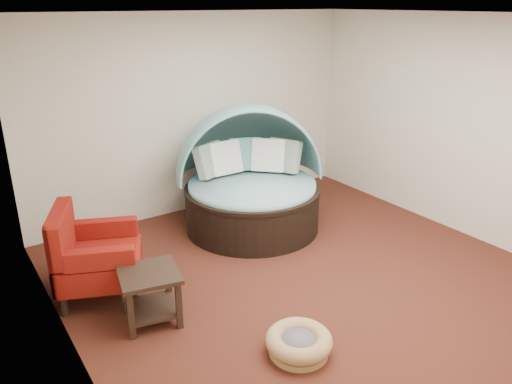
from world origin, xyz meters
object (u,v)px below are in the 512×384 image
canopy_daybed (251,172)px  pet_basket (299,343)px  side_table (150,289)px  red_armchair (93,256)px

canopy_daybed → pet_basket: 2.85m
pet_basket → side_table: bearing=126.6°
side_table → pet_basket: bearing=-53.4°
red_armchair → side_table: bearing=-45.5°
canopy_daybed → red_armchair: size_ratio=2.17×
canopy_daybed → side_table: canopy_daybed is taller
side_table → red_armchair: bearing=111.6°
pet_basket → red_armchair: bearing=121.2°
pet_basket → red_armchair: (-1.18, 1.95, 0.35)m
canopy_daybed → pet_basket: bearing=-92.5°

